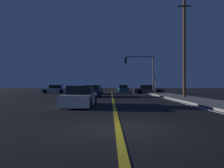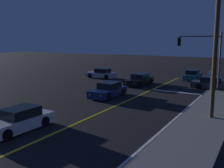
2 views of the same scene
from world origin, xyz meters
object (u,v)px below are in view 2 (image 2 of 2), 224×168
(car_side_waiting_silver, at_px, (101,74))
(car_following_oncoming_teal, at_px, (193,75))
(car_lead_oncoming_white, at_px, (18,121))
(traffic_signal_near_right, at_px, (204,52))
(utility_pole_right, at_px, (216,34))
(car_far_approaching_charcoal, at_px, (214,84))
(car_mid_block_black, at_px, (139,80))
(street_sign_corner, at_px, (211,79))
(car_parked_curb_navy, at_px, (108,90))

(car_side_waiting_silver, distance_m, car_following_oncoming_teal, 12.35)
(car_lead_oncoming_white, xyz_separation_m, traffic_signal_near_right, (6.94, 18.39, 3.46))
(car_lead_oncoming_white, relative_size, utility_pole_right, 0.42)
(car_far_approaching_charcoal, bearing_deg, car_mid_block_black, -79.61)
(traffic_signal_near_right, bearing_deg, car_side_waiting_silver, -10.33)
(car_lead_oncoming_white, height_order, utility_pole_right, utility_pole_right)
(car_far_approaching_charcoal, bearing_deg, car_lead_oncoming_white, -20.60)
(utility_pole_right, bearing_deg, car_mid_block_black, 133.37)
(car_mid_block_black, xyz_separation_m, car_side_waiting_silver, (-6.92, 2.66, -0.00))
(car_side_waiting_silver, relative_size, traffic_signal_near_right, 0.71)
(street_sign_corner, bearing_deg, car_side_waiting_silver, 160.71)
(car_mid_block_black, xyz_separation_m, car_parked_curb_navy, (0.08, -7.47, -0.00))
(car_mid_block_black, relative_size, car_parked_curb_navy, 1.08)
(car_parked_curb_navy, bearing_deg, traffic_signal_near_right, -132.18)
(car_far_approaching_charcoal, distance_m, street_sign_corner, 4.14)
(car_lead_oncoming_white, distance_m, car_side_waiting_silver, 22.14)
(car_following_oncoming_teal, xyz_separation_m, traffic_signal_near_right, (2.64, -7.22, 3.46))
(car_side_waiting_silver, height_order, traffic_signal_near_right, traffic_signal_near_right)
(traffic_signal_near_right, bearing_deg, street_sign_corner, 114.07)
(utility_pole_right, xyz_separation_m, street_sign_corner, (-1.40, 7.68, -4.00))
(car_mid_block_black, bearing_deg, utility_pole_right, 136.04)
(car_side_waiting_silver, bearing_deg, car_far_approaching_charcoal, -97.21)
(car_lead_oncoming_white, bearing_deg, street_sign_corner, -115.98)
(car_mid_block_black, bearing_deg, car_side_waiting_silver, -18.39)
(car_lead_oncoming_white, xyz_separation_m, car_far_approaching_charcoal, (7.91, 19.58, 0.00))
(car_lead_oncoming_white, distance_m, street_sign_corner, 17.65)
(car_side_waiting_silver, bearing_deg, car_following_oncoming_teal, -69.83)
(car_following_oncoming_teal, xyz_separation_m, utility_pole_right, (5.29, -17.70, 5.08))
(car_side_waiting_silver, bearing_deg, traffic_signal_near_right, -102.30)
(car_lead_oncoming_white, bearing_deg, car_far_approaching_charcoal, -110.25)
(car_lead_oncoming_white, relative_size, traffic_signal_near_right, 0.76)
(car_side_waiting_silver, relative_size, car_far_approaching_charcoal, 0.90)
(traffic_signal_near_right, height_order, utility_pole_right, utility_pole_right)
(car_parked_curb_navy, relative_size, traffic_signal_near_right, 0.72)
(car_mid_block_black, bearing_deg, car_far_approaching_charcoal, -168.33)
(car_parked_curb_navy, relative_size, utility_pole_right, 0.40)
(car_parked_curb_navy, height_order, traffic_signal_near_right, traffic_signal_near_right)
(car_following_oncoming_teal, height_order, utility_pole_right, utility_pole_right)
(car_lead_oncoming_white, height_order, traffic_signal_near_right, traffic_signal_near_right)
(car_mid_block_black, relative_size, utility_pole_right, 0.43)
(car_side_waiting_silver, bearing_deg, car_mid_block_black, -113.03)
(car_mid_block_black, relative_size, car_following_oncoming_teal, 1.03)
(car_parked_curb_navy, bearing_deg, car_side_waiting_silver, -54.49)
(car_lead_oncoming_white, bearing_deg, traffic_signal_near_right, -108.94)
(car_far_approaching_charcoal, xyz_separation_m, street_sign_corner, (0.29, -3.99, 1.07))
(car_mid_block_black, height_order, car_following_oncoming_teal, same)
(traffic_signal_near_right, relative_size, street_sign_corner, 2.45)
(car_mid_block_black, relative_size, street_sign_corner, 1.92)
(car_far_approaching_charcoal, relative_size, car_parked_curb_navy, 1.08)
(car_lead_oncoming_white, relative_size, car_side_waiting_silver, 1.07)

